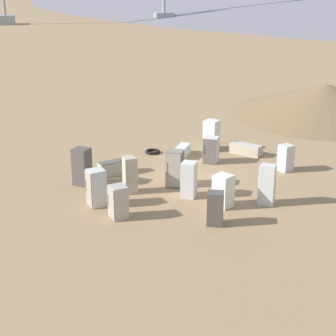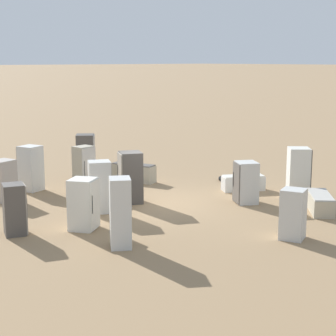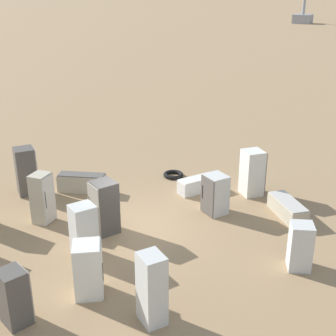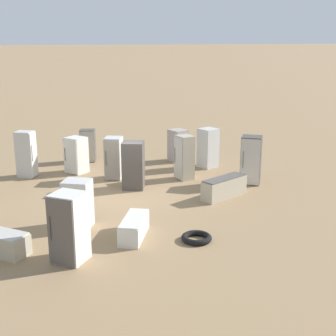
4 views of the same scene
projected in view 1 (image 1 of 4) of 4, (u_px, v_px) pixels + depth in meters
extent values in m
plane|color=#937551|center=(186.00, 179.00, 29.13)|extent=(1000.00, 1000.00, 0.00)
cone|color=brown|center=(325.00, 99.00, 41.51)|extent=(14.19, 14.19, 2.28)
cube|color=gray|center=(164.00, 17.00, 111.14)|extent=(3.48, 3.48, 1.74)
cube|color=gray|center=(5.00, 20.00, 105.60)|extent=(3.43, 3.43, 1.71)
cube|color=silver|center=(211.00, 135.00, 33.50)|extent=(1.09, 1.09, 1.83)
cube|color=#56514C|center=(214.00, 134.00, 33.81)|extent=(0.58, 0.55, 1.76)
cylinder|color=#2D2D2D|center=(219.00, 133.00, 33.67)|extent=(0.02, 0.02, 0.64)
cube|color=silver|center=(267.00, 185.00, 25.79)|extent=(0.87, 0.84, 1.92)
cube|color=silver|center=(260.00, 184.00, 25.91)|extent=(0.32, 0.47, 1.84)
cylinder|color=#2D2D2D|center=(260.00, 180.00, 26.06)|extent=(0.02, 0.02, 0.67)
cube|color=silver|center=(211.00, 150.00, 31.43)|extent=(1.05, 1.01, 1.48)
cube|color=#56514C|center=(209.00, 152.00, 31.10)|extent=(0.68, 0.43, 1.42)
cylinder|color=#2D2D2D|center=(204.00, 150.00, 31.14)|extent=(0.02, 0.02, 0.52)
cube|color=#4C4742|center=(215.00, 208.00, 23.79)|extent=(0.84, 0.78, 1.50)
cube|color=gray|center=(216.00, 206.00, 24.09)|extent=(0.63, 0.26, 1.44)
cylinder|color=#2D2D2D|center=(221.00, 204.00, 24.06)|extent=(0.02, 0.02, 0.53)
cube|color=silver|center=(97.00, 188.00, 25.67)|extent=(0.92, 0.91, 1.75)
cube|color=gray|center=(89.00, 189.00, 25.49)|extent=(0.25, 0.66, 1.68)
cylinder|color=#2D2D2D|center=(86.00, 186.00, 25.64)|extent=(0.02, 0.02, 0.61)
cube|color=silver|center=(286.00, 158.00, 30.14)|extent=(0.85, 0.85, 1.45)
cube|color=gray|center=(281.00, 156.00, 30.41)|extent=(0.59, 0.27, 1.39)
cylinder|color=#2D2D2D|center=(284.00, 154.00, 30.53)|extent=(0.02, 0.02, 0.51)
cube|color=silver|center=(182.00, 151.00, 32.61)|extent=(1.33, 1.71, 0.56)
cube|color=silver|center=(182.00, 147.00, 32.51)|extent=(1.28, 1.64, 0.04)
cube|color=#4C4742|center=(82.00, 167.00, 28.15)|extent=(1.06, 1.05, 1.90)
cube|color=#BCB7AD|center=(86.00, 164.00, 28.48)|extent=(0.62, 0.48, 1.83)
cylinder|color=#2D2D2D|center=(91.00, 163.00, 28.36)|extent=(0.02, 0.02, 0.67)
cube|color=silver|center=(223.00, 191.00, 25.60)|extent=(1.04, 1.05, 1.55)
cube|color=silver|center=(228.00, 189.00, 25.86)|extent=(0.47, 0.63, 1.48)
cylinder|color=#2D2D2D|center=(233.00, 188.00, 25.67)|extent=(0.02, 0.02, 0.54)
cube|color=#B2A88E|center=(116.00, 168.00, 29.78)|extent=(1.98, 1.20, 0.71)
cube|color=#56514C|center=(115.00, 161.00, 29.65)|extent=(1.90, 1.15, 0.04)
cube|color=#A89E93|center=(119.00, 202.00, 24.46)|extent=(0.85, 0.91, 1.49)
cube|color=gray|center=(111.00, 203.00, 24.31)|extent=(0.23, 0.71, 1.43)
cylinder|color=#2D2D2D|center=(108.00, 200.00, 24.49)|extent=(0.02, 0.02, 0.52)
cube|color=#B2A88E|center=(130.00, 175.00, 27.19)|extent=(0.65, 0.74, 1.81)
cube|color=#BCB7AD|center=(136.00, 174.00, 27.28)|extent=(0.12, 0.65, 1.74)
cylinder|color=#2D2D2D|center=(138.00, 174.00, 27.05)|extent=(0.02, 0.02, 0.63)
cube|color=#B2A88E|center=(246.00, 150.00, 32.93)|extent=(1.78, 1.83, 0.57)
cube|color=#BCB7AD|center=(246.00, 145.00, 32.83)|extent=(1.70, 1.75, 0.04)
cube|color=#4C4742|center=(175.00, 168.00, 28.05)|extent=(1.04, 1.01, 1.83)
cube|color=gray|center=(173.00, 171.00, 27.69)|extent=(0.71, 0.37, 1.75)
cylinder|color=#2D2D2D|center=(167.00, 169.00, 27.70)|extent=(0.02, 0.02, 0.64)
cube|color=silver|center=(189.00, 180.00, 26.68)|extent=(0.92, 0.94, 1.73)
cube|color=gray|center=(191.00, 177.00, 27.01)|extent=(0.57, 0.34, 1.66)
cylinder|color=#2D2D2D|center=(196.00, 176.00, 26.95)|extent=(0.02, 0.02, 0.61)
torus|color=black|center=(153.00, 152.00, 33.21)|extent=(0.88, 0.88, 0.17)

